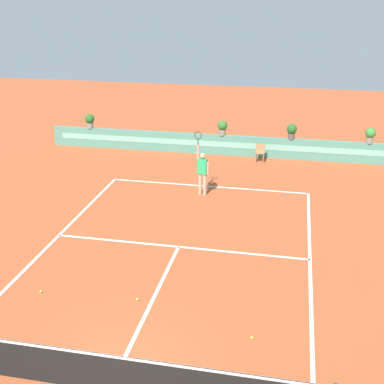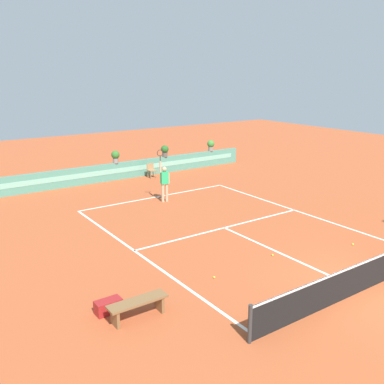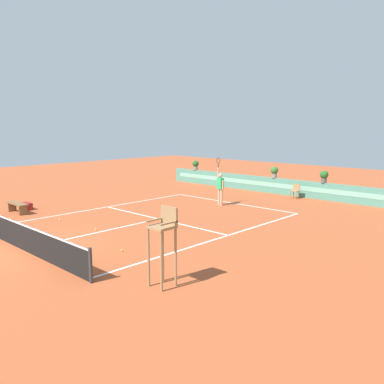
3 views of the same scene
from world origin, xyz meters
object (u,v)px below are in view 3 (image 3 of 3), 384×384
(tennis_player, at_px, (220,186))
(potted_plant_right, at_px, (324,176))
(tennis_ball_mid_court, at_px, (60,220))
(potted_plant_far_left, at_px, (196,165))
(ball_kid_chair, at_px, (295,190))
(gear_bag, at_px, (27,206))
(potted_plant_centre, at_px, (274,171))
(bench_courtside, at_px, (17,206))
(umpire_chair, at_px, (164,237))
(tennis_ball_near_baseline, at_px, (122,250))
(tennis_ball_by_sideline, at_px, (96,229))

(tennis_player, height_order, potted_plant_right, tennis_player)
(tennis_ball_mid_court, height_order, potted_plant_far_left, potted_plant_far_left)
(ball_kid_chair, bearing_deg, potted_plant_far_left, 175.28)
(gear_bag, xyz_separation_m, potted_plant_centre, (6.48, 13.27, 1.23))
(bench_courtside, relative_size, tennis_ball_mid_court, 23.53)
(umpire_chair, distance_m, gear_bag, 12.74)
(gear_bag, distance_m, tennis_ball_near_baseline, 9.33)
(potted_plant_centre, bearing_deg, bench_courtside, -113.16)
(umpire_chair, bearing_deg, bench_courtside, 174.43)
(ball_kid_chair, height_order, potted_plant_centre, potted_plant_centre)
(gear_bag, distance_m, potted_plant_centre, 14.82)
(tennis_ball_mid_court, bearing_deg, umpire_chair, -11.39)
(potted_plant_far_left, relative_size, potted_plant_centre, 1.00)
(potted_plant_right, bearing_deg, tennis_ball_near_baseline, -92.21)
(tennis_ball_by_sideline, xyz_separation_m, potted_plant_right, (3.66, 13.13, 1.38))
(tennis_ball_near_baseline, relative_size, potted_plant_centre, 0.09)
(ball_kid_chair, xyz_separation_m, gear_bag, (-8.43, -12.54, -0.30))
(potted_plant_far_left, bearing_deg, gear_bag, -88.15)
(umpire_chair, distance_m, potted_plant_centre, 16.30)
(umpire_chair, bearing_deg, potted_plant_far_left, 130.62)
(tennis_ball_near_baseline, xyz_separation_m, potted_plant_right, (0.55, 14.12, 1.38))
(tennis_player, relative_size, tennis_ball_by_sideline, 38.01)
(tennis_ball_near_baseline, xyz_separation_m, potted_plant_centre, (-2.80, 14.12, 1.38))
(potted_plant_right, bearing_deg, potted_plant_far_left, 180.00)
(tennis_ball_near_baseline, xyz_separation_m, potted_plant_far_left, (-9.71, 14.12, 1.38))
(umpire_chair, bearing_deg, tennis_ball_near_baseline, 162.77)
(umpire_chair, bearing_deg, ball_kid_chair, 105.97)
(tennis_player, bearing_deg, potted_plant_far_left, 141.83)
(gear_bag, bearing_deg, potted_plant_far_left, 91.85)
(tennis_ball_near_baseline, bearing_deg, potted_plant_right, 87.79)
(gear_bag, height_order, potted_plant_centre, potted_plant_centre)
(tennis_ball_by_sideline, bearing_deg, potted_plant_far_left, 116.70)
(tennis_ball_near_baseline, xyz_separation_m, tennis_ball_mid_court, (-5.79, 0.81, 0.00))
(gear_bag, relative_size, tennis_ball_by_sideline, 10.29)
(ball_kid_chair, bearing_deg, tennis_ball_by_sideline, -100.31)
(tennis_ball_near_baseline, height_order, potted_plant_centre, potted_plant_centre)
(tennis_ball_mid_court, height_order, potted_plant_right, potted_plant_right)
(umpire_chair, relative_size, gear_bag, 3.06)
(bench_courtside, bearing_deg, tennis_ball_mid_court, 12.32)
(bench_courtside, distance_m, tennis_ball_near_baseline, 8.78)
(tennis_player, bearing_deg, ball_kid_chair, 67.70)
(tennis_ball_near_baseline, bearing_deg, ball_kid_chair, 93.67)
(umpire_chair, xyz_separation_m, tennis_ball_near_baseline, (-3.26, 1.01, -1.31))
(potted_plant_centre, xyz_separation_m, potted_plant_right, (3.35, 0.00, 0.00))
(bench_courtside, height_order, potted_plant_right, potted_plant_right)
(tennis_ball_near_baseline, relative_size, tennis_ball_mid_court, 1.00)
(gear_bag, relative_size, potted_plant_centre, 0.97)
(ball_kid_chair, height_order, potted_plant_right, potted_plant_right)
(ball_kid_chair, bearing_deg, potted_plant_centre, 159.36)
(potted_plant_centre, bearing_deg, tennis_ball_by_sideline, -91.36)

